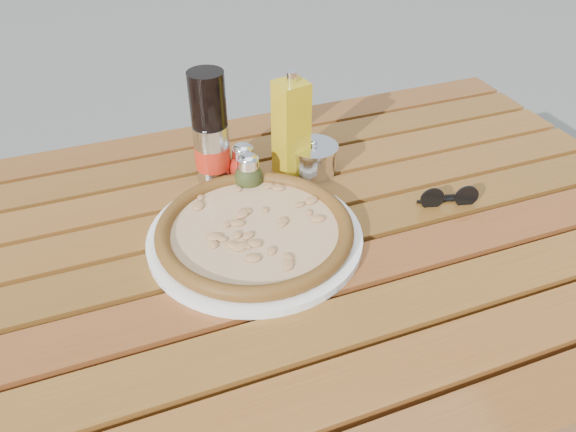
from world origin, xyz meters
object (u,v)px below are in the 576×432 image
object	(u,v)px
sunglasses	(449,198)
olive_oil_cruet	(291,129)
dark_bottle	(210,129)
soda_can	(212,154)
oregano_shaker	(249,174)
table	(292,270)
pizza	(255,229)
pepper_shaker	(243,164)
parmesan_tin	(313,158)
plate	(255,237)

from	to	relation	value
sunglasses	olive_oil_cruet	bearing A→B (deg)	152.46
dark_bottle	soda_can	world-z (taller)	dark_bottle
oregano_shaker	dark_bottle	distance (m)	0.11
table	olive_oil_cruet	xyz separation A→B (m)	(0.07, 0.19, 0.17)
oregano_shaker	sunglasses	world-z (taller)	oregano_shaker
pizza	oregano_shaker	world-z (taller)	oregano_shaker
olive_oil_cruet	sunglasses	size ratio (longest dim) A/B	1.89
pizza	dark_bottle	distance (m)	0.22
pizza	pepper_shaker	xyz separation A→B (m)	(0.04, 0.18, 0.02)
pepper_shaker	olive_oil_cruet	xyz separation A→B (m)	(0.10, -0.00, 0.06)
pizza	dark_bottle	world-z (taller)	dark_bottle
parmesan_tin	dark_bottle	bearing A→B (deg)	167.06
olive_oil_cruet	pepper_shaker	bearing A→B (deg)	177.58
oregano_shaker	dark_bottle	xyz separation A→B (m)	(-0.05, 0.06, 0.07)
dark_bottle	olive_oil_cruet	bearing A→B (deg)	-11.01
olive_oil_cruet	sunglasses	world-z (taller)	olive_oil_cruet
olive_oil_cruet	soda_can	bearing A→B (deg)	170.54
plate	olive_oil_cruet	bearing A→B (deg)	53.05
soda_can	plate	bearing A→B (deg)	-85.39
pepper_shaker	oregano_shaker	distance (m)	0.04
olive_oil_cruet	sunglasses	xyz separation A→B (m)	(0.23, -0.21, -0.08)
table	pizza	size ratio (longest dim) A/B	3.55
pizza	pepper_shaker	world-z (taller)	pepper_shaker
plate	olive_oil_cruet	distance (m)	0.24
plate	soda_can	bearing A→B (deg)	94.61
parmesan_tin	soda_can	bearing A→B (deg)	168.27
plate	olive_oil_cruet	xyz separation A→B (m)	(0.13, 0.18, 0.09)
oregano_shaker	sunglasses	size ratio (longest dim) A/B	0.74
pepper_shaker	soda_can	world-z (taller)	soda_can
plate	oregano_shaker	world-z (taller)	oregano_shaker
dark_bottle	pizza	bearing A→B (deg)	-85.80
table	plate	size ratio (longest dim) A/B	3.89
sunglasses	pizza	bearing A→B (deg)	-169.97
dark_bottle	sunglasses	bearing A→B (deg)	-32.04
dark_bottle	olive_oil_cruet	xyz separation A→B (m)	(0.15, -0.03, -0.01)
pizza	oregano_shaker	bearing A→B (deg)	76.04
table	parmesan_tin	distance (m)	0.23
olive_oil_cruet	sunglasses	bearing A→B (deg)	-42.21
olive_oil_cruet	plate	bearing A→B (deg)	-126.95
plate	dark_bottle	xyz separation A→B (m)	(-0.02, 0.21, 0.10)
table	sunglasses	bearing A→B (deg)	-2.90
table	pepper_shaker	size ratio (longest dim) A/B	17.07
dark_bottle	soda_can	xyz separation A→B (m)	(-0.00, -0.00, -0.05)
oregano_shaker	olive_oil_cruet	world-z (taller)	olive_oil_cruet
pepper_shaker	soda_can	distance (m)	0.06
table	pizza	distance (m)	0.12
table	soda_can	xyz separation A→B (m)	(-0.08, 0.22, 0.13)
pepper_shaker	sunglasses	distance (m)	0.39
table	pepper_shaker	bearing A→B (deg)	97.08
soda_can	sunglasses	distance (m)	0.44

